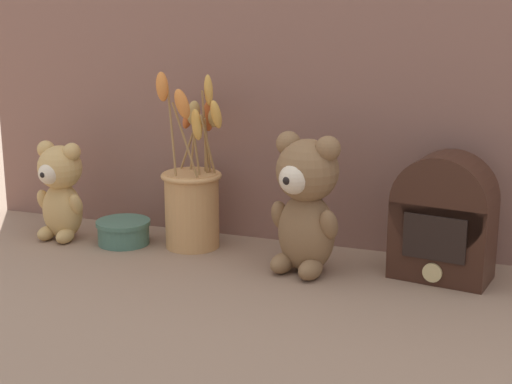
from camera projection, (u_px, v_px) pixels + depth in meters
The scene contains 7 objects.
ground_plane at pixel (252, 264), 1.47m from camera, with size 4.00×4.00×0.00m, color #8E7056.
backdrop_wall at pixel (282, 57), 1.53m from camera, with size 1.35×0.02×0.75m.
teddy_bear_large at pixel (306, 201), 1.40m from camera, with size 0.14×0.13×0.26m.
teddy_bear_medium at pixel (60, 189), 1.60m from camera, with size 0.11×0.10×0.20m.
flower_vase at pixel (192, 197), 1.55m from camera, with size 0.14×0.15×0.35m.
vintage_radio at pixel (443, 219), 1.38m from camera, with size 0.18×0.12×0.23m.
decorative_tin_tall at pixel (124, 232), 1.59m from camera, with size 0.11×0.11×0.05m.
Camera 1 is at (0.49, -1.31, 0.50)m, focal length 55.00 mm.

